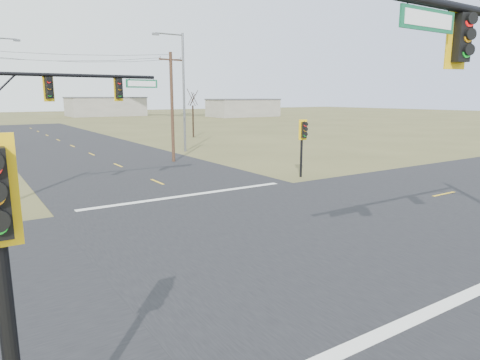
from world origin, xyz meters
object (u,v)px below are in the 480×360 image
object	(u,v)px
pedestal_signal_ne	(303,134)
utility_pole_near	(172,106)
mast_arm_far	(50,102)
pedestal_signal_sw	(0,253)
streetlight_a	(181,86)
bare_tree_c	(193,97)

from	to	relation	value
pedestal_signal_ne	utility_pole_near	bearing A→B (deg)	133.87
mast_arm_far	pedestal_signal_sw	distance (m)	18.12
pedestal_signal_sw	utility_pole_near	world-z (taller)	utility_pole_near
pedestal_signal_sw	streetlight_a	bearing A→B (deg)	62.50
pedestal_signal_sw	mast_arm_far	bearing A→B (deg)	79.70
mast_arm_far	utility_pole_near	bearing A→B (deg)	21.44
pedestal_signal_ne	utility_pole_near	size ratio (longest dim) A/B	0.44
utility_pole_near	streetlight_a	bearing A→B (deg)	57.74
pedestal_signal_ne	pedestal_signal_sw	xyz separation A→B (m)	(-18.79, -15.88, 0.65)
utility_pole_near	pedestal_signal_sw	bearing A→B (deg)	-118.10
mast_arm_far	streetlight_a	world-z (taller)	streetlight_a
pedestal_signal_sw	streetlight_a	xyz separation A→B (m)	(18.10, 32.85, 2.80)
pedestal_signal_sw	bare_tree_c	size ratio (longest dim) A/B	0.74
mast_arm_far	pedestal_signal_sw	xyz separation A→B (m)	(-3.65, -17.69, -1.53)
pedestal_signal_ne	bare_tree_c	world-z (taller)	bare_tree_c
utility_pole_near	pedestal_signal_ne	bearing A→B (deg)	-68.87
pedestal_signal_sw	bare_tree_c	xyz separation A→B (m)	(26.00, 46.07, 1.75)
pedestal_signal_ne	pedestal_signal_sw	world-z (taller)	pedestal_signal_sw
pedestal_signal_ne	bare_tree_c	size ratio (longest dim) A/B	0.58
mast_arm_far	streetlight_a	xyz separation A→B (m)	(14.45, 15.16, 1.27)
mast_arm_far	bare_tree_c	size ratio (longest dim) A/B	1.31
bare_tree_c	streetlight_a	bearing A→B (deg)	-120.87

